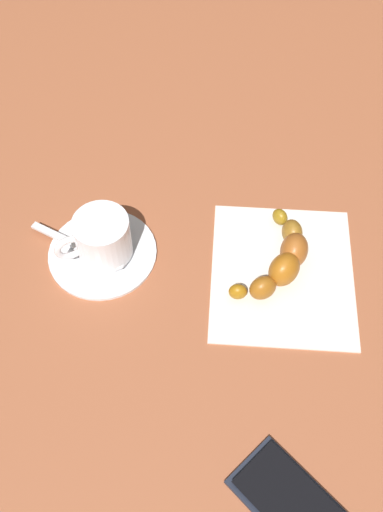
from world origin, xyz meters
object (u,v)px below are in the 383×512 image
Objects in this scene: napkin at (282,273)px; sugar_packet at (95,233)px; croissant at (284,259)px; teaspoon at (93,253)px; espresso_cup at (102,237)px; saucer at (102,252)px.

sugar_packet is at bearing -171.92° from napkin.
teaspoon is at bearing -162.94° from croissant.
espresso_cup is at bearing 85.66° from sugar_packet.
saucer is 1.70× the size of espresso_cup.
teaspoon reaches higher than sugar_packet.
saucer is 0.98× the size of teaspoon.
saucer reaches higher than napkin.
teaspoon is 0.23m from napkin.
sugar_packet is (-0.02, 0.02, 0.01)m from saucer.
teaspoon is 0.92× the size of croissant.
teaspoon reaches higher than napkin.
espresso_cup is 0.03m from teaspoon.
napkin is (0.21, 0.05, -0.00)m from saucer.
saucer is 1.99× the size of sugar_packet.
espresso_cup is (0.00, -0.00, 0.03)m from saucer.
espresso_cup reaches higher than sugar_packet.
sugar_packet is 0.23m from napkin.
croissant is at bearing 115.00° from napkin.
espresso_cup is at bearing 36.78° from teaspoon.
sugar_packet is (-0.01, 0.03, 0.00)m from teaspoon.
saucer is at bearing -164.62° from croissant.
teaspoon is (-0.01, -0.01, -0.03)m from espresso_cup.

